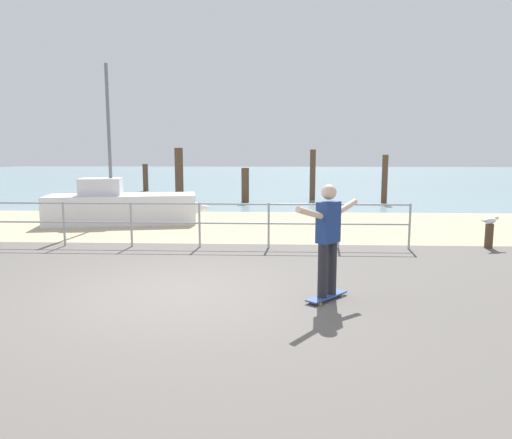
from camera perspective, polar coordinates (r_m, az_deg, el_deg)
The scene contains 14 objects.
ground_plane at distance 6.66m, azimuth -11.37°, elevation -11.35°, with size 24.00×10.00×0.04m, color #605B56.
beach_strip at distance 14.35m, azimuth -3.70°, elevation -0.68°, with size 24.00×6.00×0.04m, color tan.
sea_surface at distance 42.17m, azimuth 0.46°, elevation 5.20°, with size 72.00×50.00×0.04m, color #75939E.
railing_fence at distance 11.10m, azimuth -10.82°, elevation 0.21°, with size 11.13×0.05×1.05m.
sailboat at distance 15.03m, azimuth -15.11°, elevation 1.46°, with size 5.07×2.23×4.74m.
skateboard at distance 7.25m, azimuth 8.46°, elevation -9.08°, with size 0.67×0.74×0.08m.
skateboarder at distance 7.03m, azimuth 8.62°, elevation -1.67°, with size 1.01×1.15×1.65m.
bollard_short at distance 12.04m, azimuth 26.10°, elevation -1.84°, with size 0.18×0.18×0.57m, color #513826.
seagull at distance 12.00m, azimuth 26.27°, elevation -0.12°, with size 0.47×0.25×0.18m.
groyne_post_0 at distance 27.08m, azimuth -13.09°, elevation 4.91°, with size 0.29×0.29×1.50m, color #513826.
groyne_post_1 at distance 21.33m, azimuth -9.19°, elevation 5.32°, with size 0.37×0.37×2.35m, color #513826.
groyne_post_2 at distance 20.44m, azimuth -1.30°, elevation 4.11°, with size 0.33×0.33×1.50m, color #513826.
groyne_post_3 at distance 21.60m, azimuth 6.79°, elevation 5.30°, with size 0.26×0.26×2.28m, color #513826.
groyne_post_4 at distance 20.92m, azimuth 15.14°, elevation 4.68°, with size 0.25×0.25×2.05m, color #513826.
Camera 1 is at (1.57, -7.09, 2.21)m, focal length 33.43 mm.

